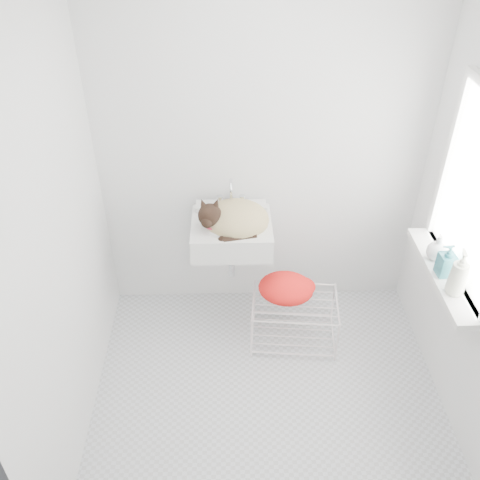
{
  "coord_description": "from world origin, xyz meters",
  "views": [
    {
      "loc": [
        -0.24,
        -2.12,
        2.77
      ],
      "look_at": [
        -0.16,
        0.5,
        0.88
      ],
      "focal_mm": 39.19,
      "sensor_mm": 36.0,
      "label": 1
    }
  ],
  "objects_px": {
    "cat": "(233,219)",
    "bottle_c": "(435,258)",
    "wire_rack": "(294,322)",
    "sink": "(231,222)",
    "bottle_b": "(443,274)",
    "bottle_a": "(453,292)"
  },
  "relations": [
    {
      "from": "sink",
      "to": "cat",
      "type": "height_order",
      "value": "cat"
    },
    {
      "from": "cat",
      "to": "bottle_a",
      "type": "height_order",
      "value": "cat"
    },
    {
      "from": "wire_rack",
      "to": "bottle_c",
      "type": "xyz_separation_m",
      "value": [
        0.79,
        -0.19,
        0.7
      ]
    },
    {
      "from": "bottle_a",
      "to": "bottle_b",
      "type": "distance_m",
      "value": 0.16
    },
    {
      "from": "cat",
      "to": "bottle_b",
      "type": "xyz_separation_m",
      "value": [
        1.2,
        -0.55,
        -0.04
      ]
    },
    {
      "from": "sink",
      "to": "bottle_a",
      "type": "xyz_separation_m",
      "value": [
        1.21,
        -0.73,
        0.0
      ]
    },
    {
      "from": "cat",
      "to": "wire_rack",
      "type": "bearing_deg",
      "value": -22.65
    },
    {
      "from": "bottle_a",
      "to": "bottle_b",
      "type": "height_order",
      "value": "bottle_a"
    },
    {
      "from": "bottle_b",
      "to": "bottle_a",
      "type": "bearing_deg",
      "value": -90.0
    },
    {
      "from": "sink",
      "to": "cat",
      "type": "distance_m",
      "value": 0.05
    },
    {
      "from": "bottle_a",
      "to": "bottle_c",
      "type": "xyz_separation_m",
      "value": [
        0.0,
        0.31,
        0.0
      ]
    },
    {
      "from": "wire_rack",
      "to": "sink",
      "type": "bearing_deg",
      "value": 152.4
    },
    {
      "from": "cat",
      "to": "bottle_a",
      "type": "relative_size",
      "value": 2.01
    },
    {
      "from": "sink",
      "to": "bottle_b",
      "type": "distance_m",
      "value": 1.34
    },
    {
      "from": "wire_rack",
      "to": "bottle_b",
      "type": "relative_size",
      "value": 2.82
    },
    {
      "from": "bottle_a",
      "to": "bottle_b",
      "type": "xyz_separation_m",
      "value": [
        0.0,
        0.16,
        0.0
      ]
    },
    {
      "from": "cat",
      "to": "wire_rack",
      "type": "distance_m",
      "value": 0.87
    },
    {
      "from": "sink",
      "to": "bottle_c",
      "type": "xyz_separation_m",
      "value": [
        1.21,
        -0.42,
        0.0
      ]
    },
    {
      "from": "bottle_c",
      "to": "cat",
      "type": "bearing_deg",
      "value": 161.57
    },
    {
      "from": "cat",
      "to": "bottle_c",
      "type": "xyz_separation_m",
      "value": [
        1.2,
        -0.4,
        -0.04
      ]
    },
    {
      "from": "cat",
      "to": "bottle_b",
      "type": "distance_m",
      "value": 1.32
    },
    {
      "from": "wire_rack",
      "to": "bottle_c",
      "type": "bearing_deg",
      "value": -13.88
    }
  ]
}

